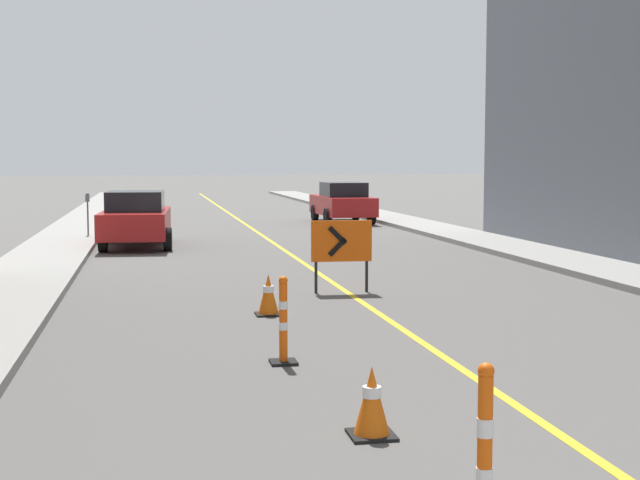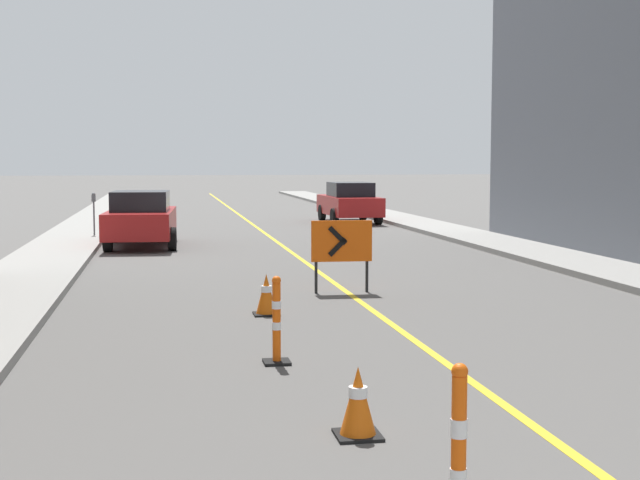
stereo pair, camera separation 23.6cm
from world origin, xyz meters
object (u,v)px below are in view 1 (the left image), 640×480
at_px(arrow_barricade_primary, 341,243).
at_px(parked_car_curb_mid, 343,202).
at_px(delineator_post_front, 484,477).
at_px(delineator_post_rear, 283,327).
at_px(traffic_cone_second, 372,402).
at_px(parked_car_curb_near, 136,219).
at_px(traffic_cone_third, 268,295).
at_px(parking_meter_far_curb, 88,205).

bearing_deg(arrow_barricade_primary, parked_car_curb_mid, 79.75).
bearing_deg(parked_car_curb_mid, delineator_post_front, -101.70).
xyz_separation_m(delineator_post_rear, arrow_barricade_primary, (1.91, 5.55, 0.47)).
xyz_separation_m(delineator_post_front, parked_car_curb_mid, (5.49, 29.31, 0.26)).
relative_size(traffic_cone_second, delineator_post_rear, 0.59).
bearing_deg(parked_car_curb_near, parked_car_curb_mid, 50.87).
xyz_separation_m(traffic_cone_third, delineator_post_rear, (-0.26, -3.40, 0.13)).
height_order(traffic_cone_second, traffic_cone_third, traffic_cone_third).
bearing_deg(parking_meter_far_curb, delineator_post_front, -80.61).
height_order(delineator_post_front, parking_meter_far_curb, parking_meter_far_curb).
bearing_deg(delineator_post_rear, traffic_cone_third, 85.55).
distance_m(delineator_post_rear, arrow_barricade_primary, 5.89).
height_order(delineator_post_front, arrow_barricade_primary, arrow_barricade_primary).
relative_size(traffic_cone_second, parking_meter_far_curb, 0.49).
distance_m(parked_car_curb_near, parking_meter_far_curb, 3.10).
bearing_deg(parked_car_curb_near, traffic_cone_third, -75.95).
bearing_deg(traffic_cone_third, delineator_post_front, -89.09).
bearing_deg(delineator_post_rear, arrow_barricade_primary, 70.96).
relative_size(arrow_barricade_primary, parked_car_curb_near, 0.31).
distance_m(traffic_cone_second, traffic_cone_third, 6.38).
relative_size(traffic_cone_third, delineator_post_rear, 0.61).
bearing_deg(delineator_post_front, parked_car_curb_near, 96.53).
distance_m(traffic_cone_second, parked_car_curb_mid, 27.31).
bearing_deg(traffic_cone_second, delineator_post_front, -88.80).
xyz_separation_m(delineator_post_front, parking_meter_far_curb, (-3.87, 23.42, 0.52)).
height_order(delineator_post_rear, parking_meter_far_curb, parking_meter_far_curb).
relative_size(parked_car_curb_mid, parking_meter_far_curb, 3.31).
bearing_deg(parked_car_curb_mid, delineator_post_rear, -105.02).
relative_size(traffic_cone_second, parked_car_curb_mid, 0.15).
relative_size(parked_car_curb_near, parking_meter_far_curb, 3.35).
relative_size(delineator_post_rear, parked_car_curb_mid, 0.25).
bearing_deg(delineator_post_front, parking_meter_far_curb, 99.39).
bearing_deg(parking_meter_far_curb, arrow_barricade_primary, -66.42).
distance_m(delineator_post_rear, parked_car_curb_near, 15.31).
relative_size(delineator_post_rear, parked_car_curb_near, 0.24).
height_order(delineator_post_rear, arrow_barricade_primary, arrow_barricade_primary).
bearing_deg(delineator_post_front, traffic_cone_third, 90.91).
xyz_separation_m(delineator_post_rear, parking_meter_far_curb, (-3.47, 17.88, 0.61)).
bearing_deg(traffic_cone_second, parking_meter_far_curb, 100.38).
distance_m(delineator_post_rear, parking_meter_far_curb, 18.22).
distance_m(delineator_post_front, parking_meter_far_curb, 23.74).
bearing_deg(traffic_cone_third, arrow_barricade_primary, 52.44).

